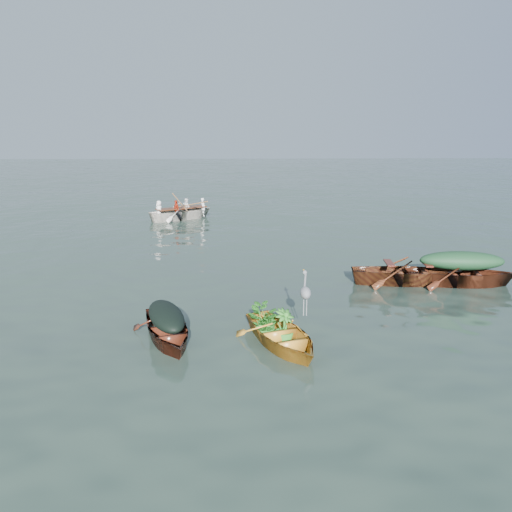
{
  "coord_description": "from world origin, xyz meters",
  "views": [
    {
      "loc": [
        -1.4,
        -12.66,
        4.13
      ],
      "look_at": [
        -0.78,
        1.98,
        0.5
      ],
      "focal_mm": 35.0,
      "sensor_mm": 36.0,
      "label": 1
    }
  ],
  "objects_px": {
    "heron": "(305,300)",
    "rowed_boat": "(182,219)",
    "open_wooden_boat": "(406,284)",
    "green_tarp_boat": "(459,285)",
    "dark_covered_boat": "(167,340)",
    "yellow_dinghy": "(281,346)"
  },
  "relations": [
    {
      "from": "dark_covered_boat",
      "to": "heron",
      "type": "height_order",
      "value": "heron"
    },
    {
      "from": "yellow_dinghy",
      "to": "open_wooden_boat",
      "type": "bearing_deg",
      "value": 24.41
    },
    {
      "from": "green_tarp_boat",
      "to": "rowed_boat",
      "type": "distance_m",
      "value": 14.26
    },
    {
      "from": "yellow_dinghy",
      "to": "heron",
      "type": "xyz_separation_m",
      "value": [
        0.49,
        0.25,
        0.87
      ]
    },
    {
      "from": "green_tarp_boat",
      "to": "dark_covered_boat",
      "type": "bearing_deg",
      "value": 121.54
    },
    {
      "from": "rowed_boat",
      "to": "heron",
      "type": "distance_m",
      "value": 15.33
    },
    {
      "from": "green_tarp_boat",
      "to": "rowed_boat",
      "type": "bearing_deg",
      "value": 45.6
    },
    {
      "from": "green_tarp_boat",
      "to": "heron",
      "type": "bearing_deg",
      "value": 133.83
    },
    {
      "from": "open_wooden_boat",
      "to": "heron",
      "type": "distance_m",
      "value": 5.17
    },
    {
      "from": "heron",
      "to": "rowed_boat",
      "type": "bearing_deg",
      "value": 83.56
    },
    {
      "from": "dark_covered_boat",
      "to": "green_tarp_boat",
      "type": "bearing_deg",
      "value": 5.25
    },
    {
      "from": "green_tarp_boat",
      "to": "open_wooden_boat",
      "type": "distance_m",
      "value": 1.46
    },
    {
      "from": "dark_covered_boat",
      "to": "green_tarp_boat",
      "type": "relative_size",
      "value": 0.77
    },
    {
      "from": "rowed_boat",
      "to": "green_tarp_boat",
      "type": "bearing_deg",
      "value": -173.48
    },
    {
      "from": "yellow_dinghy",
      "to": "dark_covered_boat",
      "type": "bearing_deg",
      "value": 148.89
    },
    {
      "from": "rowed_boat",
      "to": "heron",
      "type": "xyz_separation_m",
      "value": [
        4.0,
        -14.78,
        0.87
      ]
    },
    {
      "from": "rowed_boat",
      "to": "heron",
      "type": "relative_size",
      "value": 4.89
    },
    {
      "from": "dark_covered_boat",
      "to": "yellow_dinghy",
      "type": "bearing_deg",
      "value": -28.59
    },
    {
      "from": "open_wooden_boat",
      "to": "heron",
      "type": "relative_size",
      "value": 4.61
    },
    {
      "from": "dark_covered_boat",
      "to": "rowed_boat",
      "type": "xyz_separation_m",
      "value": [
        -1.19,
        14.64,
        0.0
      ]
    },
    {
      "from": "heron",
      "to": "yellow_dinghy",
      "type": "bearing_deg",
      "value": -174.81
    },
    {
      "from": "dark_covered_boat",
      "to": "open_wooden_boat",
      "type": "bearing_deg",
      "value": 11.33
    }
  ]
}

